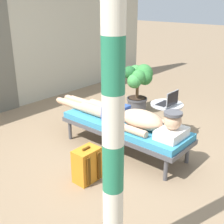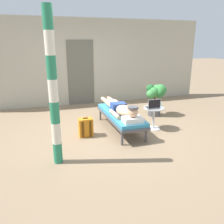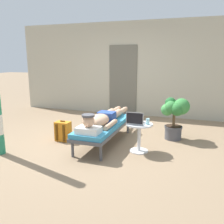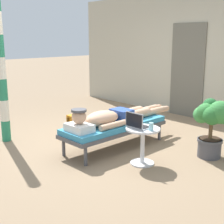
{
  "view_description": "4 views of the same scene",
  "coord_description": "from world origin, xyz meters",
  "px_view_note": "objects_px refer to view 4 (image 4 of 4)",
  "views": [
    {
      "loc": [
        -2.67,
        -2.32,
        1.99
      ],
      "look_at": [
        0.08,
        0.06,
        0.58
      ],
      "focal_mm": 47.64,
      "sensor_mm": 36.0,
      "label": 1
    },
    {
      "loc": [
        -1.53,
        -4.79,
        1.97
      ],
      "look_at": [
        -0.03,
        -0.16,
        0.49
      ],
      "focal_mm": 36.79,
      "sensor_mm": 36.0,
      "label": 2
    },
    {
      "loc": [
        1.9,
        -4.32,
        1.66
      ],
      "look_at": [
        0.35,
        0.06,
        0.63
      ],
      "focal_mm": 38.75,
      "sensor_mm": 36.0,
      "label": 3
    },
    {
      "loc": [
        3.73,
        -3.45,
        1.76
      ],
      "look_at": [
        0.34,
        -0.23,
        0.64
      ],
      "focal_mm": 51.01,
      "sensor_mm": 36.0,
      "label": 4
    }
  ],
  "objects_px": {
    "drink_glass": "(151,127)",
    "porch_post": "(1,68)",
    "side_table": "(143,140)",
    "lounge_chair": "(115,127)",
    "potted_plant": "(214,120)",
    "laptop": "(137,124)",
    "backpack": "(76,127)",
    "person_reclining": "(113,117)"
  },
  "relations": [
    {
      "from": "potted_plant",
      "to": "porch_post",
      "type": "xyz_separation_m",
      "value": [
        -2.84,
        -1.85,
        0.68
      ]
    },
    {
      "from": "person_reclining",
      "to": "laptop",
      "type": "bearing_deg",
      "value": -15.88
    },
    {
      "from": "laptop",
      "to": "drink_glass",
      "type": "xyz_separation_m",
      "value": [
        0.21,
        0.04,
        -0.0
      ]
    },
    {
      "from": "laptop",
      "to": "drink_glass",
      "type": "bearing_deg",
      "value": 12.06
    },
    {
      "from": "person_reclining",
      "to": "porch_post",
      "type": "distance_m",
      "value": 2.01
    },
    {
      "from": "side_table",
      "to": "backpack",
      "type": "xyz_separation_m",
      "value": [
        -1.61,
        0.06,
        -0.16
      ]
    },
    {
      "from": "lounge_chair",
      "to": "potted_plant",
      "type": "height_order",
      "value": "potted_plant"
    },
    {
      "from": "side_table",
      "to": "lounge_chair",
      "type": "bearing_deg",
      "value": 165.54
    },
    {
      "from": "side_table",
      "to": "laptop",
      "type": "bearing_deg",
      "value": -139.48
    },
    {
      "from": "side_table",
      "to": "porch_post",
      "type": "xyz_separation_m",
      "value": [
        -2.29,
        -0.92,
        0.89
      ]
    },
    {
      "from": "drink_glass",
      "to": "side_table",
      "type": "bearing_deg",
      "value": 177.56
    },
    {
      "from": "lounge_chair",
      "to": "backpack",
      "type": "xyz_separation_m",
      "value": [
        -0.85,
        -0.13,
        -0.15
      ]
    },
    {
      "from": "lounge_chair",
      "to": "person_reclining",
      "type": "bearing_deg",
      "value": -90.0
    },
    {
      "from": "side_table",
      "to": "backpack",
      "type": "distance_m",
      "value": 1.62
    },
    {
      "from": "person_reclining",
      "to": "porch_post",
      "type": "bearing_deg",
      "value": -145.1
    },
    {
      "from": "lounge_chair",
      "to": "side_table",
      "type": "height_order",
      "value": "side_table"
    },
    {
      "from": "lounge_chair",
      "to": "potted_plant",
      "type": "distance_m",
      "value": 1.52
    },
    {
      "from": "side_table",
      "to": "backpack",
      "type": "relative_size",
      "value": 1.23
    },
    {
      "from": "laptop",
      "to": "backpack",
      "type": "height_order",
      "value": "laptop"
    },
    {
      "from": "side_table",
      "to": "porch_post",
      "type": "relative_size",
      "value": 0.21
    },
    {
      "from": "drink_glass",
      "to": "potted_plant",
      "type": "xyz_separation_m",
      "value": [
        0.4,
        0.94,
        -0.01
      ]
    },
    {
      "from": "side_table",
      "to": "drink_glass",
      "type": "bearing_deg",
      "value": -2.44
    },
    {
      "from": "lounge_chair",
      "to": "side_table",
      "type": "bearing_deg",
      "value": -14.46
    },
    {
      "from": "side_table",
      "to": "drink_glass",
      "type": "xyz_separation_m",
      "value": [
        0.15,
        -0.01,
        0.22
      ]
    },
    {
      "from": "lounge_chair",
      "to": "laptop",
      "type": "relative_size",
      "value": 5.94
    },
    {
      "from": "laptop",
      "to": "porch_post",
      "type": "height_order",
      "value": "porch_post"
    },
    {
      "from": "laptop",
      "to": "drink_glass",
      "type": "relative_size",
      "value": 2.87
    },
    {
      "from": "person_reclining",
      "to": "porch_post",
      "type": "xyz_separation_m",
      "value": [
        -1.54,
        -1.07,
        0.73
      ]
    },
    {
      "from": "porch_post",
      "to": "backpack",
      "type": "bearing_deg",
      "value": 55.32
    },
    {
      "from": "drink_glass",
      "to": "backpack",
      "type": "distance_m",
      "value": 1.8
    },
    {
      "from": "laptop",
      "to": "person_reclining",
      "type": "bearing_deg",
      "value": 164.12
    },
    {
      "from": "drink_glass",
      "to": "porch_post",
      "type": "height_order",
      "value": "porch_post"
    },
    {
      "from": "laptop",
      "to": "potted_plant",
      "type": "height_order",
      "value": "potted_plant"
    },
    {
      "from": "person_reclining",
      "to": "drink_glass",
      "type": "height_order",
      "value": "person_reclining"
    },
    {
      "from": "laptop",
      "to": "potted_plant",
      "type": "distance_m",
      "value": 1.16
    },
    {
      "from": "laptop",
      "to": "backpack",
      "type": "relative_size",
      "value": 0.73
    },
    {
      "from": "backpack",
      "to": "porch_post",
      "type": "distance_m",
      "value": 1.6
    },
    {
      "from": "person_reclining",
      "to": "lounge_chair",
      "type": "bearing_deg",
      "value": 90.0
    },
    {
      "from": "lounge_chair",
      "to": "laptop",
      "type": "xyz_separation_m",
      "value": [
        0.7,
        -0.25,
        0.24
      ]
    },
    {
      "from": "laptop",
      "to": "backpack",
      "type": "xyz_separation_m",
      "value": [
        -1.55,
        0.12,
        -0.39
      ]
    },
    {
      "from": "person_reclining",
      "to": "side_table",
      "type": "distance_m",
      "value": 0.79
    },
    {
      "from": "lounge_chair",
      "to": "side_table",
      "type": "relative_size",
      "value": 3.52
    }
  ]
}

